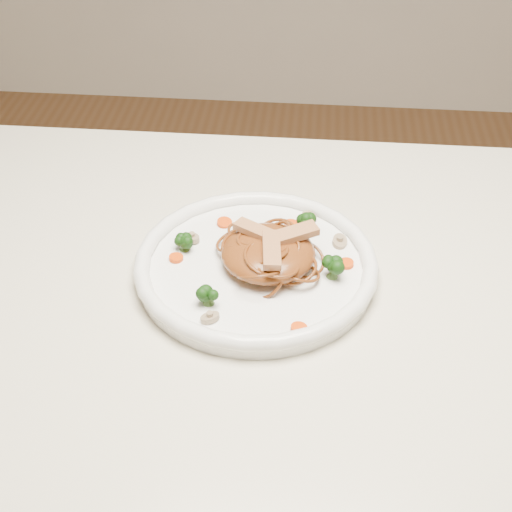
{
  "coord_description": "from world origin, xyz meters",
  "views": [
    {
      "loc": [
        -0.01,
        -0.66,
        1.35
      ],
      "look_at": [
        -0.07,
        0.06,
        0.78
      ],
      "focal_mm": 52.47,
      "sensor_mm": 36.0,
      "label": 1
    }
  ],
  "objects": [
    {
      "name": "chicken_a",
      "position": [
        -0.03,
        0.07,
        0.8
      ],
      "size": [
        0.07,
        0.05,
        0.01
      ],
      "primitive_type": "cube",
      "rotation": [
        0.0,
        0.0,
        0.5
      ],
      "color": "tan",
      "rests_on": "noodle_mound"
    },
    {
      "name": "mushroom_3",
      "position": [
        -0.01,
        0.16,
        0.77
      ],
      "size": [
        0.03,
        0.03,
        0.01
      ],
      "primitive_type": "cylinder",
      "rotation": [
        0.0,
        0.0,
        2.33
      ],
      "color": "tan",
      "rests_on": "plate"
    },
    {
      "name": "broccoli_0",
      "position": [
        -0.01,
        0.13,
        0.78
      ],
      "size": [
        0.03,
        0.03,
        0.03
      ],
      "primitive_type": null,
      "rotation": [
        0.0,
        0.0,
        0.13
      ],
      "color": "#12380B",
      "rests_on": "plate"
    },
    {
      "name": "chicken_b",
      "position": [
        -0.07,
        0.07,
        0.8
      ],
      "size": [
        0.06,
        0.05,
        0.01
      ],
      "primitive_type": "cube",
      "rotation": [
        0.0,
        0.0,
        2.6
      ],
      "color": "tan",
      "rests_on": "noodle_mound"
    },
    {
      "name": "table",
      "position": [
        0.0,
        0.0,
        0.65
      ],
      "size": [
        1.2,
        0.8,
        0.75
      ],
      "color": "beige",
      "rests_on": "ground"
    },
    {
      "name": "plate",
      "position": [
        -0.07,
        0.06,
        0.76
      ],
      "size": [
        0.32,
        0.32,
        0.02
      ],
      "primitive_type": "cylinder",
      "rotation": [
        0.0,
        0.0,
        0.07
      ],
      "color": "white",
      "rests_on": "table"
    },
    {
      "name": "chicken_c",
      "position": [
        -0.05,
        0.04,
        0.8
      ],
      "size": [
        0.03,
        0.07,
        0.01
      ],
      "primitive_type": "cube",
      "rotation": [
        0.0,
        0.0,
        4.82
      ],
      "color": "tan",
      "rests_on": "noodle_mound"
    },
    {
      "name": "broccoli_2",
      "position": [
        -0.12,
        -0.02,
        0.78
      ],
      "size": [
        0.03,
        0.03,
        0.03
      ],
      "primitive_type": null,
      "rotation": [
        0.0,
        0.0,
        0.42
      ],
      "color": "#12380B",
      "rests_on": "plate"
    },
    {
      "name": "mushroom_1",
      "position": [
        0.03,
        0.11,
        0.77
      ],
      "size": [
        0.03,
        0.03,
        0.01
      ],
      "primitive_type": "cylinder",
      "rotation": [
        0.0,
        0.0,
        1.55
      ],
      "color": "tan",
      "rests_on": "plate"
    },
    {
      "name": "carrot_0",
      "position": [
        -0.03,
        0.14,
        0.77
      ],
      "size": [
        0.02,
        0.02,
        0.0
      ],
      "primitive_type": "cylinder",
      "rotation": [
        0.0,
        0.0,
        -0.2
      ],
      "color": "#EA4808",
      "rests_on": "plate"
    },
    {
      "name": "broccoli_1",
      "position": [
        -0.17,
        0.08,
        0.78
      ],
      "size": [
        0.02,
        0.02,
        0.03
      ],
      "primitive_type": null,
      "rotation": [
        0.0,
        0.0,
        0.11
      ],
      "color": "#12380B",
      "rests_on": "plate"
    },
    {
      "name": "noodle_mound",
      "position": [
        -0.06,
        0.06,
        0.78
      ],
      "size": [
        0.15,
        0.15,
        0.04
      ],
      "primitive_type": "ellipsoid",
      "rotation": [
        0.0,
        0.0,
        0.31
      ],
      "color": "brown",
      "rests_on": "plate"
    },
    {
      "name": "carrot_2",
      "position": [
        0.04,
        0.06,
        0.77
      ],
      "size": [
        0.02,
        0.02,
        0.0
      ],
      "primitive_type": "cylinder",
      "rotation": [
        0.0,
        0.0,
        -0.21
      ],
      "color": "#EA4808",
      "rests_on": "plate"
    },
    {
      "name": "mushroom_2",
      "position": [
        -0.16,
        0.1,
        0.77
      ],
      "size": [
        0.04,
        0.04,
        0.01
      ],
      "primitive_type": "cylinder",
      "rotation": [
        0.0,
        0.0,
        -0.88
      ],
      "color": "tan",
      "rests_on": "plate"
    },
    {
      "name": "carrot_3",
      "position": [
        -0.12,
        0.14,
        0.77
      ],
      "size": [
        0.02,
        0.02,
        0.0
      ],
      "primitive_type": "cylinder",
      "rotation": [
        0.0,
        0.0,
        -0.1
      ],
      "color": "#EA4808",
      "rests_on": "plate"
    },
    {
      "name": "carrot_1",
      "position": [
        -0.17,
        0.06,
        0.77
      ],
      "size": [
        0.02,
        0.02,
        0.0
      ],
      "primitive_type": "cylinder",
      "rotation": [
        0.0,
        0.0,
        -0.38
      ],
      "color": "#EA4808",
      "rests_on": "plate"
    },
    {
      "name": "carrot_4",
      "position": [
        -0.02,
        -0.05,
        0.77
      ],
      "size": [
        0.03,
        0.03,
        0.0
      ],
      "primitive_type": "cylinder",
      "rotation": [
        0.0,
        0.0,
        0.43
      ],
      "color": "#EA4808",
      "rests_on": "plate"
    },
    {
      "name": "broccoli_3",
      "position": [
        0.02,
        0.04,
        0.78
      ],
      "size": [
        0.04,
        0.04,
        0.03
      ],
      "primitive_type": null,
      "rotation": [
        0.0,
        0.0,
        0.22
      ],
      "color": "#12380B",
      "rests_on": "plate"
    },
    {
      "name": "mushroom_0",
      "position": [
        -0.12,
        -0.05,
        0.77
      ],
      "size": [
        0.03,
        0.03,
        0.01
      ],
      "primitive_type": "cylinder",
      "rotation": [
        0.0,
        0.0,
        0.68
      ],
      "color": "tan",
      "rests_on": "plate"
    }
  ]
}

